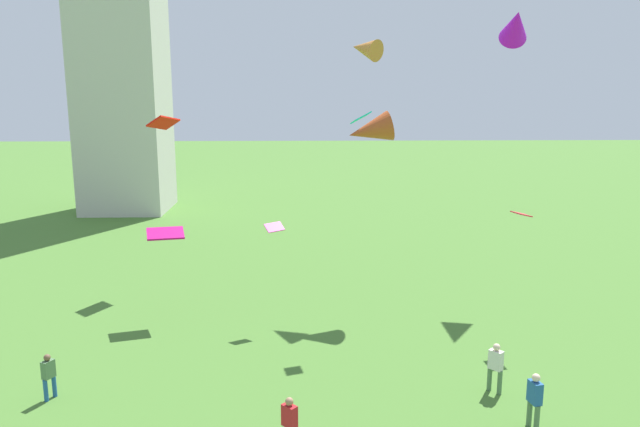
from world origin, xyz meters
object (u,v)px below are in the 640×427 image
Objects in this scene: kite_flying_11 at (163,123)px; kite_flying_3 at (274,227)px; kite_flying_7 at (369,130)px; kite_flying_0 at (516,25)px; kite_flying_6 at (165,233)px; person_2 at (290,421)px; kite_flying_2 at (361,118)px; person_0 at (534,398)px; person_4 at (495,365)px; kite_flying_4 at (365,49)px; person_3 at (49,374)px; kite_flying_1 at (521,214)px.

kite_flying_3 is at bearing 71.21° from kite_flying_11.
kite_flying_7 is at bearing 97.81° from kite_flying_11.
kite_flying_0 is 20.04m from kite_flying_6.
kite_flying_7 is (3.54, 12.80, 7.40)m from person_2.
kite_flying_3 is at bearing 149.74° from kite_flying_2.
person_0 is 1.95× the size of kite_flying_3.
person_2 is 0.65× the size of kite_flying_0.
person_0 is 14.42m from kite_flying_7.
person_4 is 20.58m from kite_flying_11.
kite_flying_2 is at bearing 38.79° from kite_flying_4.
person_0 is at bearing 70.41° from kite_flying_11.
person_2 is at bearing 32.66° from kite_flying_4.
person_4 is at bearing 74.12° from kite_flying_11.
person_4 is at bearing -97.63° from kite_flying_0.
kite_flying_4 reaches higher than kite_flying_2.
kite_flying_4 is at bearing 162.38° from person_3.
kite_flying_11 reaches higher than kite_flying_1.
kite_flying_3 is at bearing -149.57° from person_0.
kite_flying_0 is at bearing 140.26° from kite_flying_4.
person_2 is at bearing -113.90° from kite_flying_3.
kite_flying_2 reaches higher than kite_flying_6.
person_4 is at bearing 13.19° from kite_flying_7.
person_0 is 12.98m from kite_flying_2.
kite_flying_11 is at bearing -116.80° from kite_flying_7.
person_3 is at bearing -136.17° from kite_flying_0.
kite_flying_11 is at bearing 85.75° from kite_flying_6.
person_0 is at bearing -93.16° from kite_flying_0.
person_0 is 19.68m from kite_flying_0.
kite_flying_2 is 11.73m from kite_flying_11.
person_0 is 12.84m from kite_flying_3.
person_4 is 6.92m from kite_flying_1.
kite_flying_7 is (-3.93, 11.78, 7.33)m from person_0.
kite_flying_0 is 9.65m from kite_flying_7.
kite_flying_3 is 0.47× the size of kite_flying_4.
kite_flying_6 reaches higher than person_0.
kite_flying_2 is at bearing -164.93° from person_0.
kite_flying_1 is (17.51, 4.98, 4.36)m from person_3.
kite_flying_4 is at bearing 174.16° from kite_flying_7.
kite_flying_11 reaches higher than kite_flying_6.
kite_flying_0 is 2.82× the size of kite_flying_3.
kite_flying_0 is 11.28m from kite_flying_1.
person_2 is at bearing -77.32° from kite_flying_6.
kite_flying_11 is at bearing -51.77° from kite_flying_4.
kite_flying_4 reaches higher than person_2.
kite_flying_6 is (-13.22, 9.77, 2.92)m from person_0.
kite_flying_3 is 4.94m from kite_flying_6.
kite_flying_3 is at bearing -173.68° from person_4.
kite_flying_1 is 7.97m from kite_flying_7.
person_4 is at bearing -45.58° from kite_flying_6.
person_4 is at bearing -69.82° from kite_flying_3.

